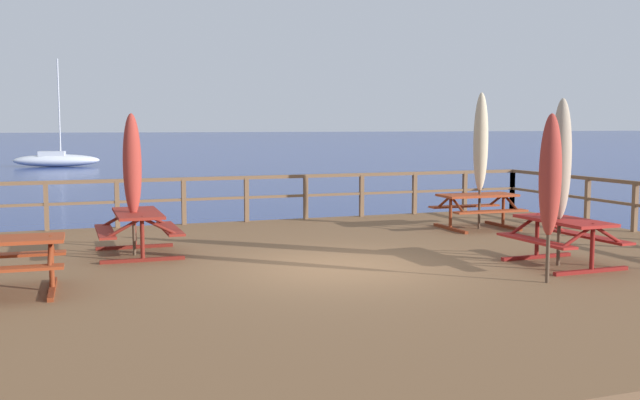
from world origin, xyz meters
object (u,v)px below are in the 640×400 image
picnic_table_front_right (477,204)px  patio_umbrella_tall_mid_right (561,160)px  picnic_table_mid_centre (138,224)px  patio_umbrella_short_mid (132,166)px  picnic_table_back_left (564,232)px  sailboat_distant (56,160)px  patio_umbrella_short_back (550,176)px  patio_umbrella_tall_back_left (481,143)px

picnic_table_front_right → patio_umbrella_tall_mid_right: size_ratio=0.63×
picnic_table_mid_centre → patio_umbrella_short_mid: size_ratio=0.72×
picnic_table_mid_centre → picnic_table_back_left: (6.40, -3.41, -0.00)m
sailboat_distant → picnic_table_back_left: bearing=-81.1°
patio_umbrella_tall_mid_right → picnic_table_mid_centre: bearing=151.8°
picnic_table_mid_centre → patio_umbrella_short_back: patio_umbrella_short_back is taller
patio_umbrella_tall_back_left → patio_umbrella_short_mid: bearing=-174.0°
picnic_table_back_left → patio_umbrella_tall_mid_right: bearing=164.8°
picnic_table_back_left → patio_umbrella_tall_back_left: patio_umbrella_tall_back_left is taller
patio_umbrella_short_mid → picnic_table_front_right: bearing=6.5°
patio_umbrella_tall_back_left → sailboat_distant: bearing=101.1°
picnic_table_mid_centre → picnic_table_back_left: size_ratio=1.04×
patio_umbrella_tall_mid_right → patio_umbrella_short_back: patio_umbrella_tall_mid_right is taller
patio_umbrella_tall_mid_right → picnic_table_front_right: bearing=75.2°
patio_umbrella_short_back → sailboat_distant: sailboat_distant is taller
picnic_table_front_right → patio_umbrella_tall_back_left: size_ratio=0.58×
patio_umbrella_short_back → picnic_table_front_right: bearing=68.0°
patio_umbrella_tall_mid_right → patio_umbrella_short_back: 1.47m
picnic_table_mid_centre → picnic_table_front_right: size_ratio=1.05×
picnic_table_mid_centre → patio_umbrella_tall_back_left: 7.61m
picnic_table_mid_centre → patio_umbrella_short_mid: 1.03m
sailboat_distant → picnic_table_mid_centre: bearing=-88.8°
patio_umbrella_short_mid → picnic_table_mid_centre: bearing=23.0°
picnic_table_back_left → patio_umbrella_short_back: size_ratio=0.70×
sailboat_distant → patio_umbrella_short_back: bearing=-82.6°
picnic_table_back_left → patio_umbrella_tall_mid_right: (-0.08, 0.02, 1.18)m
patio_umbrella_tall_back_left → patio_umbrella_tall_mid_right: size_ratio=1.10×
picnic_table_front_right → patio_umbrella_short_mid: 7.63m
picnic_table_back_left → sailboat_distant: sailboat_distant is taller
picnic_table_back_left → sailboat_distant: 47.43m
picnic_table_front_right → patio_umbrella_short_mid: (-7.51, -0.85, 1.03)m
picnic_table_front_right → patio_umbrella_tall_back_left: (0.01, -0.06, 1.35)m
patio_umbrella_short_mid → patio_umbrella_tall_mid_right: (6.40, -3.35, 0.14)m
picnic_table_front_right → sailboat_distant: size_ratio=0.22×
picnic_table_back_left → sailboat_distant: bearing=98.9°
patio_umbrella_short_mid → sailboat_distant: 43.53m
picnic_table_back_left → patio_umbrella_short_mid: size_ratio=0.69×
picnic_table_back_left → patio_umbrella_short_mid: bearing=152.5°
picnic_table_mid_centre → patio_umbrella_tall_mid_right: patio_umbrella_tall_mid_right is taller
patio_umbrella_short_mid → sailboat_distant: size_ratio=0.32×
picnic_table_front_right → picnic_table_back_left: (-1.04, -4.23, 0.00)m
patio_umbrella_short_mid → patio_umbrella_short_back: bearing=-39.3°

